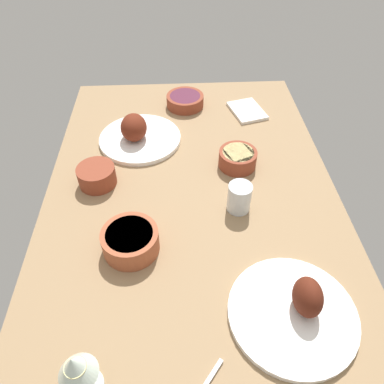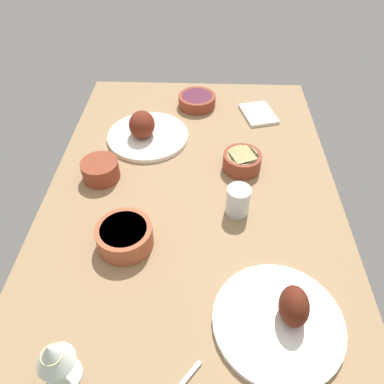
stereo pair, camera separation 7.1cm
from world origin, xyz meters
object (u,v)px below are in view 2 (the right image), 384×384
Objects in this scene: bowl_onions at (197,100)px; wine_glass at (53,356)px; bowl_cream at (125,236)px; plate_far_side at (282,318)px; bowl_soup at (100,169)px; water_tumbler at (238,201)px; plate_near_viewer at (146,131)px; folded_napkin at (258,114)px; bowl_pasta at (242,161)px.

bowl_onions is 1.06× the size of wine_glass.
bowl_cream is 1.01× the size of bowl_onions.
plate_far_side reaches higher than bowl_soup.
wine_glass is at bearing -74.06° from plate_far_side.
bowl_onions is at bearing -166.73° from water_tumbler.
plate_near_viewer is at bearing -38.08° from bowl_onions.
bowl_soup is at bearing -28.16° from plate_near_viewer.
plate_near_viewer is at bearing -150.01° from plate_far_side.
plate_far_side reaches higher than folded_napkin.
water_tumbler is (57.11, 13.47, 1.92)cm from bowl_onions.
plate_far_side is 53.43cm from bowl_pasta.
plate_far_side is 1.98× the size of bowl_cream.
plate_far_side is 2.12× the size of wine_glass.
folded_napkin is at bearing 167.95° from water_tumbler.
bowl_onions is (-22.54, 17.66, -0.34)cm from plate_near_viewer.
wine_glass is 1.57× the size of water_tumbler.
wine_glass is (33.78, -6.90, 6.46)cm from bowl_cream.
bowl_soup is at bearing -155.02° from bowl_cream.
wine_glass reaches higher than plate_near_viewer.
wine_glass reaches higher than bowl_pasta.
plate_near_viewer is 2.34× the size of bowl_pasta.
folded_napkin is at bearing 147.20° from bowl_cream.
bowl_onions is at bearing -166.52° from plate_far_side.
bowl_onions is (-90.90, -21.79, 0.31)cm from plate_far_side.
plate_near_viewer is 1.96× the size of bowl_onions.
plate_far_side reaches higher than water_tumbler.
bowl_soup is at bearing -174.97° from wine_glass.
bowl_onions reaches higher than folded_napkin.
water_tumbler reaches higher than bowl_soup.
bowl_pasta is (37.80, 15.87, 0.55)cm from bowl_onions.
water_tumbler reaches higher than bowl_onions.
plate_near_viewer is at bearing 151.84° from bowl_soup.
bowl_cream is 1.21× the size of bowl_pasta.
bowl_pasta is 77.49cm from wine_glass.
bowl_onions is at bearing 167.05° from wine_glass.
bowl_cream is at bearing -118.11° from plate_far_side.
plate_near_viewer reaches higher than bowl_soup.
water_tumbler is (-13.07, 30.47, 0.97)cm from bowl_cream.
wine_glass is (103.96, -23.90, 7.40)cm from bowl_onions.
bowl_pasta is at bearing -14.97° from folded_napkin.
plate_far_side is 69.24cm from bowl_soup.
bowl_pasta is 19.51cm from water_tumbler.
bowl_soup is at bearing -33.52° from bowl_onions.
bowl_cream is (-20.72, -38.80, 1.26)cm from plate_far_side.
bowl_cream is 1.07× the size of wine_glass.
bowl_onions is 41.00cm from bowl_pasta.
plate_far_side is 44.00cm from bowl_cream.
bowl_pasta reaches higher than bowl_onions.
bowl_soup is (-26.13, -12.17, -0.11)cm from bowl_cream.
folded_napkin is (-31.85, 8.52, -2.47)cm from bowl_pasta.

